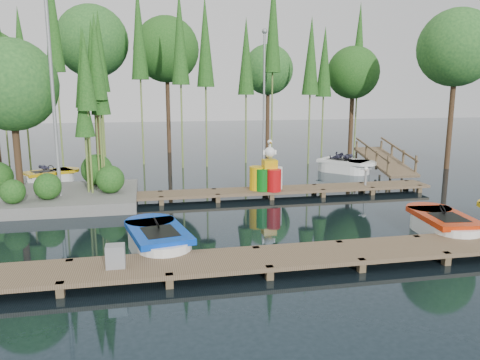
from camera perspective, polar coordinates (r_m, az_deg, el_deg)
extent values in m
plane|color=#192730|center=(15.14, -1.48, -4.52)|extent=(90.00, 90.00, 0.00)
cube|color=brown|center=(10.87, 2.74, -9.51)|extent=(18.00, 1.50, 0.10)
cube|color=brown|center=(10.22, -21.03, -12.88)|extent=(0.16, 0.16, 0.50)
cube|color=brown|center=(11.37, -20.01, -10.34)|extent=(0.16, 0.16, 0.50)
cube|color=brown|center=(10.07, -8.59, -12.59)|extent=(0.16, 0.16, 0.50)
cube|color=brown|center=(11.24, -8.94, -10.03)|extent=(0.16, 0.16, 0.50)
cube|color=brown|center=(10.38, 3.61, -11.74)|extent=(0.16, 0.16, 0.50)
cube|color=brown|center=(11.51, 1.95, -9.37)|extent=(0.16, 0.16, 0.50)
cube|color=brown|center=(11.10, 14.57, -10.53)|extent=(0.16, 0.16, 0.50)
cube|color=brown|center=(12.17, 11.95, -8.46)|extent=(0.16, 0.16, 0.50)
cube|color=brown|center=(12.17, 23.82, -9.20)|extent=(0.16, 0.16, 0.50)
cube|color=brown|center=(13.15, 20.66, -7.46)|extent=(0.16, 0.16, 0.50)
cube|color=brown|center=(17.64, 0.29, -1.42)|extent=(15.00, 1.20, 0.10)
cube|color=brown|center=(17.23, -23.18, -3.32)|extent=(0.16, 0.16, 0.50)
cube|color=brown|center=(18.15, -22.59, -2.58)|extent=(0.16, 0.16, 0.50)
cube|color=brown|center=(16.93, -16.44, -3.12)|extent=(0.16, 0.16, 0.50)
cube|color=brown|center=(17.86, -16.19, -2.37)|extent=(0.16, 0.16, 0.50)
cube|color=brown|center=(16.87, -9.55, -2.86)|extent=(0.16, 0.16, 0.50)
cube|color=brown|center=(17.80, -9.67, -2.13)|extent=(0.16, 0.16, 0.50)
cube|color=brown|center=(17.05, -2.72, -2.57)|extent=(0.16, 0.16, 0.50)
cube|color=brown|center=(17.97, -3.19, -1.86)|extent=(0.16, 0.16, 0.50)
cube|color=brown|center=(17.47, 3.87, -2.25)|extent=(0.16, 0.16, 0.50)
cube|color=brown|center=(18.37, 3.08, -1.57)|extent=(0.16, 0.16, 0.50)
cube|color=brown|center=(18.10, 10.08, -1.92)|extent=(0.16, 0.16, 0.50)
cube|color=brown|center=(18.97, 9.02, -1.29)|extent=(0.16, 0.16, 0.50)
cube|color=brown|center=(18.93, 15.80, -1.60)|extent=(0.16, 0.16, 0.50)
cube|color=brown|center=(19.77, 14.54, -1.01)|extent=(0.16, 0.16, 0.50)
cube|color=brown|center=(19.94, 20.99, -1.29)|extent=(0.16, 0.16, 0.50)
cube|color=brown|center=(20.73, 19.58, -0.74)|extent=(0.16, 0.16, 0.50)
cube|color=slate|center=(18.12, -22.30, -2.16)|extent=(6.20, 4.20, 0.42)
sphere|color=#285E1D|center=(16.99, -22.40, -0.73)|extent=(0.90, 0.90, 0.90)
sphere|color=#285E1D|center=(18.90, -17.06, 1.22)|extent=(1.20, 1.20, 1.20)
sphere|color=#285E1D|center=(16.84, -25.98, -1.29)|extent=(0.80, 0.80, 0.80)
sphere|color=#285E1D|center=(17.30, -15.54, 0.08)|extent=(1.00, 1.00, 1.00)
cylinder|color=#422D1C|center=(18.42, -25.55, 3.55)|extent=(0.24, 0.24, 3.60)
sphere|color=#316E2A|center=(18.31, -26.13, 10.38)|extent=(3.20, 3.20, 3.20)
cylinder|color=olive|center=(18.03, -17.13, 7.09)|extent=(0.07, 0.07, 5.93)
cone|color=#285E1D|center=(18.02, -17.52, 13.68)|extent=(0.70, 0.70, 2.97)
cylinder|color=olive|center=(17.91, -18.18, 6.57)|extent=(0.07, 0.07, 5.66)
cone|color=#285E1D|center=(17.88, -18.57, 12.91)|extent=(0.70, 0.70, 2.83)
cylinder|color=olive|center=(18.06, -16.47, 6.00)|extent=(0.07, 0.07, 5.22)
cone|color=#285E1D|center=(18.01, -16.79, 11.80)|extent=(0.70, 0.70, 2.61)
cylinder|color=olive|center=(17.29, -17.97, 6.22)|extent=(0.07, 0.07, 5.53)
cone|color=#285E1D|center=(17.25, -18.36, 12.63)|extent=(0.70, 0.70, 2.76)
cylinder|color=olive|center=(17.50, -18.25, 3.75)|extent=(0.07, 0.07, 4.01)
cone|color=#285E1D|center=(17.39, -18.53, 8.34)|extent=(0.70, 0.70, 2.01)
cylinder|color=olive|center=(17.90, -16.78, 7.37)|extent=(0.07, 0.07, 6.11)
cone|color=#285E1D|center=(17.91, -17.17, 14.21)|extent=(0.70, 0.70, 3.05)
cylinder|color=#422D1C|center=(26.20, 24.37, 7.84)|extent=(0.26, 0.26, 6.06)
sphere|color=#316E2A|center=(26.26, 24.91, 14.44)|extent=(3.81, 3.81, 3.81)
cylinder|color=#422D1C|center=(29.80, 13.43, 7.79)|extent=(0.26, 0.26, 5.02)
sphere|color=#285E1D|center=(29.78, 13.65, 12.62)|extent=(3.16, 3.16, 3.16)
cylinder|color=#422D1C|center=(32.17, 3.40, 8.55)|extent=(0.26, 0.26, 5.31)
sphere|color=#316E2A|center=(32.16, 3.45, 13.28)|extent=(3.34, 3.34, 3.34)
cylinder|color=#422D1C|center=(30.44, -8.78, 9.39)|extent=(0.26, 0.26, 6.46)
sphere|color=#285E1D|center=(30.52, -8.96, 15.46)|extent=(4.06, 4.06, 4.06)
cylinder|color=#422D1C|center=(30.50, -17.21, 9.40)|extent=(0.26, 0.26, 6.85)
sphere|color=#316E2A|center=(30.62, -17.59, 15.81)|extent=(4.31, 4.31, 4.31)
cylinder|color=olive|center=(27.78, -27.01, 10.14)|extent=(0.09, 0.09, 8.36)
cylinder|color=olive|center=(25.22, -24.78, 9.33)|extent=(0.09, 0.09, 7.48)
cone|color=#285E1D|center=(25.28, -25.18, 14.07)|extent=(0.90, 0.90, 4.11)
cylinder|color=olive|center=(25.52, -21.46, 12.05)|extent=(0.09, 0.09, 9.66)
cone|color=#285E1D|center=(25.75, -21.90, 18.06)|extent=(0.90, 0.90, 5.31)
cylinder|color=olive|center=(26.27, -16.50, 10.15)|extent=(0.09, 0.09, 7.69)
cone|color=#285E1D|center=(26.34, -16.76, 14.83)|extent=(0.90, 0.90, 4.23)
cylinder|color=olive|center=(25.83, -12.03, 11.79)|extent=(0.09, 0.09, 8.99)
cone|color=#285E1D|center=(26.00, -12.26, 17.34)|extent=(0.90, 0.90, 4.94)
cylinder|color=olive|center=(24.30, -7.21, 11.35)|extent=(0.09, 0.09, 8.44)
cone|color=#285E1D|center=(24.42, -7.35, 16.90)|extent=(0.90, 0.90, 4.64)
cylinder|color=olive|center=(24.56, -4.19, 11.15)|extent=(0.09, 0.09, 8.22)
cone|color=#285E1D|center=(24.67, -4.26, 16.51)|extent=(0.90, 0.90, 4.52)
cylinder|color=olive|center=(25.82, 0.74, 10.27)|extent=(0.09, 0.09, 7.41)
cone|color=#285E1D|center=(25.87, 0.75, 14.87)|extent=(0.90, 0.90, 4.07)
cylinder|color=olive|center=(26.42, 3.98, 12.84)|extent=(0.09, 0.09, 9.77)
cone|color=#285E1D|center=(26.64, 4.06, 18.73)|extent=(0.90, 0.90, 5.38)
cylinder|color=olive|center=(25.73, 8.52, 10.15)|extent=(0.09, 0.09, 7.40)
cone|color=#285E1D|center=(25.79, 8.66, 14.76)|extent=(0.90, 0.90, 4.07)
cylinder|color=olive|center=(27.71, 10.12, 9.89)|extent=(0.09, 0.09, 7.14)
cone|color=#285E1D|center=(27.75, 10.26, 14.02)|extent=(0.90, 0.90, 3.93)
cylinder|color=olive|center=(29.64, 14.10, 11.22)|extent=(0.09, 0.09, 8.61)
cone|color=#285E1D|center=(29.76, 14.32, 15.86)|extent=(0.90, 0.90, 4.74)
cylinder|color=gray|center=(17.12, -21.76, 8.40)|extent=(0.12, 0.12, 7.00)
cylinder|color=gray|center=(26.19, 2.94, 9.83)|extent=(0.12, 0.12, 7.00)
sphere|color=gray|center=(26.36, 3.02, 17.68)|extent=(0.30, 0.30, 0.30)
cube|color=brown|center=(24.09, 17.21, 2.19)|extent=(1.50, 3.94, 0.95)
cube|color=brown|center=(22.37, 17.60, 1.62)|extent=(0.08, 0.08, 0.90)
cube|color=brown|center=(23.31, 16.31, 2.33)|extent=(0.08, 0.08, 0.90)
cube|color=brown|center=(24.26, 15.12, 2.98)|extent=(0.08, 0.08, 0.90)
cube|color=brown|center=(25.22, 14.02, 3.59)|extent=(0.08, 0.08, 0.90)
cube|color=brown|center=(23.68, 15.81, 3.59)|extent=(0.06, 3.54, 0.83)
cube|color=brown|center=(23.08, 20.64, 1.70)|extent=(0.08, 0.08, 0.90)
cube|color=brown|center=(23.99, 19.27, 2.39)|extent=(0.08, 0.08, 0.90)
cube|color=brown|center=(24.91, 18.00, 3.03)|extent=(0.08, 0.08, 0.90)
cube|color=brown|center=(25.85, 16.83, 3.62)|extent=(0.08, 0.08, 0.90)
cube|color=brown|center=(24.36, 18.74, 3.62)|extent=(0.06, 3.54, 0.83)
cube|color=white|center=(12.06, -9.91, -7.73)|extent=(1.52, 1.53, 0.59)
cylinder|color=white|center=(12.67, -10.59, -6.84)|extent=(1.52, 1.52, 0.59)
cylinder|color=white|center=(11.47, -9.15, -8.72)|extent=(1.52, 1.52, 0.59)
cube|color=#0739B8|center=(11.96, -9.96, -6.27)|extent=(1.74, 2.46, 0.15)
cylinder|color=#0739B8|center=(12.85, -10.93, -5.09)|extent=(1.55, 1.55, 0.15)
cube|color=black|center=(11.75, -9.73, -6.34)|extent=(1.00, 1.20, 0.06)
torus|color=black|center=(12.05, -10.17, -5.08)|extent=(0.22, 0.32, 0.29)
cube|color=white|center=(14.39, 23.59, -5.43)|extent=(1.39, 1.40, 0.58)
cylinder|color=white|center=(14.93, 22.43, -4.77)|extent=(1.39, 1.39, 0.58)
cylinder|color=white|center=(13.87, 24.83, -6.14)|extent=(1.39, 1.39, 0.58)
cube|color=#B52809|center=(14.31, 23.68, -4.22)|extent=(1.52, 2.32, 0.15)
cylinder|color=#B52809|center=(15.10, 22.02, -3.33)|extent=(1.42, 1.42, 0.15)
cube|color=black|center=(14.12, 24.10, -4.26)|extent=(0.89, 1.12, 0.06)
torus|color=black|center=(14.39, 23.45, -3.26)|extent=(0.19, 0.31, 0.28)
cube|color=white|center=(22.20, -22.32, 0.17)|extent=(1.52, 1.52, 0.51)
cylinder|color=white|center=(22.39, -20.98, 0.35)|extent=(1.51, 1.51, 0.51)
cylinder|color=white|center=(22.03, -23.68, -0.01)|extent=(1.51, 1.51, 0.51)
cube|color=#D9A40B|center=(22.16, -22.37, 0.87)|extent=(2.23, 1.94, 0.13)
cylinder|color=#D9A40B|center=(22.43, -20.42, 1.13)|extent=(1.54, 1.54, 0.13)
cube|color=black|center=(22.09, -22.83, 0.92)|extent=(1.13, 1.05, 0.06)
torus|color=black|center=(22.17, -22.07, 1.38)|extent=(0.29, 0.25, 0.24)
imported|color=#1E1E2D|center=(22.04, -22.99, 1.48)|extent=(0.50, 0.46, 0.90)
cube|color=white|center=(23.70, 12.48, 1.48)|extent=(1.86, 1.86, 0.60)
cylinder|color=white|center=(23.43, 13.94, 1.30)|extent=(1.86, 1.86, 0.60)
cylinder|color=white|center=(23.99, 11.05, 1.65)|extent=(1.86, 1.86, 0.60)
cube|color=white|center=(23.65, 12.51, 2.26)|extent=(2.51, 2.62, 0.15)
cylinder|color=white|center=(23.26, 14.65, 2.02)|extent=(1.89, 1.89, 0.15)
cube|color=black|center=(23.74, 12.04, 2.43)|extent=(1.33, 1.36, 0.07)
torus|color=black|center=(23.55, 12.89, 2.75)|extent=(0.32, 0.34, 0.29)
imported|color=#1E1E2D|center=(23.73, 11.94, 2.98)|extent=(0.54, 0.55, 0.99)
imported|color=#1E1E2D|center=(23.91, 13.17, 2.83)|extent=(0.41, 0.42, 0.75)
cube|color=gray|center=(10.49, -14.94, -8.95)|extent=(0.40, 0.34, 0.49)
cylinder|color=#D9A40B|center=(17.66, 2.11, 0.23)|extent=(0.59, 0.59, 0.89)
cylinder|color=#0B6714|center=(17.53, 2.81, 0.04)|extent=(0.55, 0.55, 0.83)
cylinder|color=silver|center=(17.93, 4.30, 0.27)|extent=(0.55, 0.55, 0.83)
cylinder|color=red|center=(17.45, 4.13, -0.03)|extent=(0.55, 0.55, 0.83)
cube|color=#D9A40B|center=(17.59, 3.62, 1.97)|extent=(0.51, 0.51, 0.32)
sphere|color=white|center=(17.52, 3.64, 3.39)|extent=(0.41, 0.41, 0.41)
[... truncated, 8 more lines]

